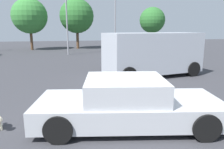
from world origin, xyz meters
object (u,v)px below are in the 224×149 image
at_px(sedan_foreground, 128,104).
at_px(light_post_near, 115,5).
at_px(pedestrian, 166,53).
at_px(light_post_far, 66,11).
at_px(van_white, 153,53).

bearing_deg(sedan_foreground, light_post_near, 88.54).
xyz_separation_m(sedan_foreground, pedestrian, (4.66, 7.34, 0.39)).
xyz_separation_m(pedestrian, light_post_near, (-1.23, 8.76, 3.79)).
bearing_deg(light_post_near, pedestrian, -82.00).
height_order(sedan_foreground, pedestrian, pedestrian).
relative_size(light_post_near, light_post_far, 1.20).
bearing_deg(light_post_far, pedestrian, -54.50).
bearing_deg(pedestrian, van_white, 44.17).
relative_size(van_white, light_post_far, 0.88).
relative_size(van_white, pedestrian, 3.23).
distance_m(sedan_foreground, light_post_far, 16.11).
height_order(pedestrian, light_post_near, light_post_near).
xyz_separation_m(sedan_foreground, light_post_near, (3.43, 16.10, 4.19)).
bearing_deg(van_white, light_post_near, 77.31).
xyz_separation_m(pedestrian, light_post_far, (-5.94, 8.33, 3.11)).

